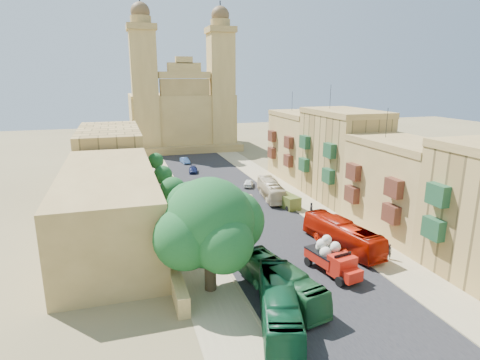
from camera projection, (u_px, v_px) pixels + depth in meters
ground at (327, 295)px, 35.07m from camera, size 260.00×260.00×0.00m
road_surface at (233, 199)px, 62.84m from camera, size 14.00×140.00×0.01m
sidewalk_east at (288, 193)px, 65.53m from camera, size 5.00×140.00×0.01m
sidewalk_west at (172, 204)px, 60.15m from camera, size 5.00×140.00×0.01m
kerb_east at (274, 194)px, 64.81m from camera, size 0.25×140.00×0.12m
kerb_west at (188, 202)px, 60.84m from camera, size 0.25×140.00×0.12m
townhouse_b at (402, 187)px, 48.35m from camera, size 9.00×14.00×14.90m
townhouse_c at (342, 155)px, 61.00m from camera, size 9.00×14.00×17.40m
townhouse_d at (302, 146)px, 74.15m from camera, size 9.00×14.00×15.90m
west_wall at (158, 223)px, 49.82m from camera, size 1.00×40.00×1.80m
west_building_low at (110, 207)px, 45.58m from camera, size 10.00×28.00×8.40m
west_building_mid at (111, 157)px, 69.45m from camera, size 10.00×22.00×10.00m
church at (182, 112)px, 105.46m from camera, size 28.00×22.50×36.30m
ficus_tree at (210, 225)px, 34.58m from camera, size 10.33×9.50×10.33m
street_tree_a at (189, 223)px, 42.47m from camera, size 3.39×3.39×5.21m
street_tree_b at (173, 191)px, 53.51m from camera, size 3.65×3.65×5.62m
street_tree_c at (163, 175)px, 64.78m from camera, size 3.04×3.04×4.67m
street_tree_d at (156, 161)px, 75.90m from camera, size 2.99×2.99×4.59m
red_truck at (332, 258)px, 38.62m from camera, size 3.52×6.53×3.64m
olive_pickup at (287, 201)px, 58.58m from camera, size 2.65×4.81×1.89m
bus_green_south at (279, 305)px, 30.73m from camera, size 5.83×11.47×3.12m
bus_green_north at (280, 281)px, 34.49m from camera, size 4.72×10.91×2.96m
bus_red_east at (342, 235)px, 44.40m from camera, size 4.44×11.42×3.10m
bus_cream_east at (271, 190)px, 62.53m from camera, size 3.82×10.36×2.82m
car_blue_a at (245, 215)px, 53.33m from camera, size 1.69×3.75×1.25m
car_white_a at (214, 203)px, 59.06m from camera, size 2.00×3.52×1.10m
car_cream at (247, 198)px, 60.69m from camera, size 2.87×4.98×1.31m
car_dkblue at (193, 170)px, 79.65m from camera, size 2.31×4.25×1.17m
car_white_b at (249, 183)px, 69.57m from camera, size 2.84×4.07×1.29m
car_blue_b at (185, 160)px, 88.18m from camera, size 1.85×3.98×1.26m
pedestrian_a at (389, 251)px, 41.83m from camera, size 0.72×0.57×1.72m
pedestrian_c at (311, 209)px, 54.93m from camera, size 0.75×1.18×1.87m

